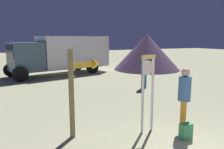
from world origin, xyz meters
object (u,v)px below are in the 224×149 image
object	(u,v)px
standing_clock	(148,86)
dome_tent	(147,52)
person_near_clock	(184,96)
box_truck_near	(63,53)
backpack	(186,131)
arrow_sign	(82,80)
person_distant	(144,70)

from	to	relation	value
standing_clock	dome_tent	bearing A→B (deg)	56.69
person_near_clock	box_truck_near	world-z (taller)	box_truck_near
backpack	dome_tent	world-z (taller)	dome_tent
backpack	arrow_sign	bearing A→B (deg)	149.54
box_truck_near	dome_tent	xyz separation A→B (m)	(6.62, -0.56, -0.05)
person_distant	standing_clock	bearing A→B (deg)	-121.86
arrow_sign	backpack	bearing A→B (deg)	-30.46
box_truck_near	dome_tent	size ratio (longest dim) A/B	1.39
arrow_sign	person_distant	distance (m)	6.01
person_near_clock	person_distant	size ratio (longest dim) A/B	1.04
backpack	dome_tent	size ratio (longest dim) A/B	0.08
backpack	box_truck_near	bearing A→B (deg)	93.10
standing_clock	dome_tent	xyz separation A→B (m)	(6.64, 10.11, 0.15)
person_near_clock	arrow_sign	bearing A→B (deg)	161.21
box_truck_near	dome_tent	distance (m)	6.64
person_distant	dome_tent	xyz separation A→B (m)	(3.83, 5.58, 0.50)
person_near_clock	dome_tent	distance (m)	11.90
arrow_sign	dome_tent	xyz separation A→B (m)	(8.30, 9.56, -0.03)
standing_clock	person_near_clock	xyz separation A→B (m)	(0.97, -0.34, -0.31)
arrow_sign	dome_tent	bearing A→B (deg)	49.02
arrow_sign	person_near_clock	world-z (taller)	arrow_sign
backpack	box_truck_near	xyz separation A→B (m)	(-0.62, 11.47, 1.29)
box_truck_near	arrow_sign	bearing A→B (deg)	-99.44
standing_clock	box_truck_near	xyz separation A→B (m)	(0.02, 10.67, 0.20)
person_distant	dome_tent	bearing A→B (deg)	55.54
backpack	person_distant	xyz separation A→B (m)	(2.17, 5.33, 0.74)
arrow_sign	standing_clock	bearing A→B (deg)	-18.46
arrow_sign	person_distant	xyz separation A→B (m)	(4.47, 3.98, -0.53)
box_truck_near	dome_tent	bearing A→B (deg)	-4.84
standing_clock	arrow_sign	size ratio (longest dim) A/B	0.93
person_near_clock	person_distant	bearing A→B (deg)	69.23
person_distant	arrow_sign	bearing A→B (deg)	-138.37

